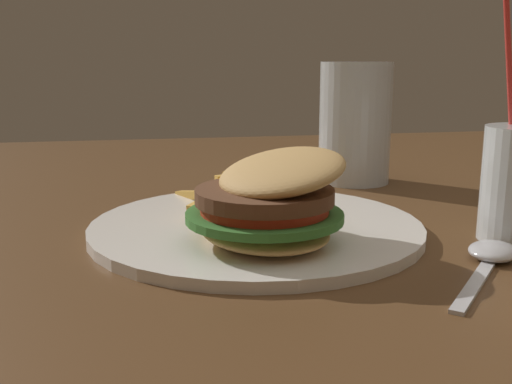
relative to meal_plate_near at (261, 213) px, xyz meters
The scene contains 4 objects.
dining_table 0.16m from the meal_plate_near, 71.47° to the left, with size 1.54×1.11×0.71m.
meal_plate_near is the anchor object (origin of this frame).
beer_glass 0.30m from the meal_plate_near, 143.92° to the left, with size 0.09×0.09×0.16m.
spoon 0.20m from the meal_plate_near, 61.05° to the left, with size 0.13×0.12×0.01m.
Camera 1 is at (0.47, -0.22, 0.87)m, focal length 42.00 mm.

